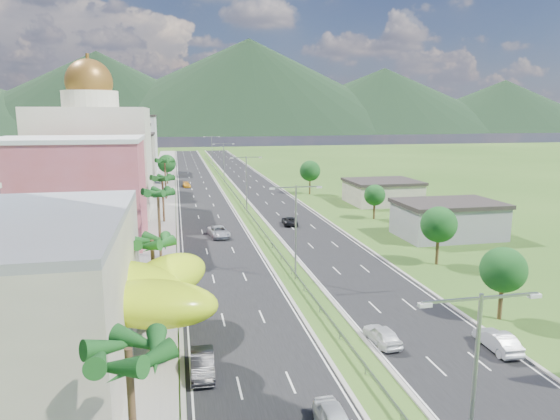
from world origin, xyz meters
TOP-DOWN VIEW (x-y plane):
  - ground at (0.00, 0.00)m, footprint 500.00×500.00m
  - road_left at (-7.50, 90.00)m, footprint 11.00×260.00m
  - road_right at (7.50, 90.00)m, footprint 11.00×260.00m
  - sidewalk_left at (-17.00, 90.00)m, footprint 7.00×260.00m
  - median_guardrail at (0.00, 71.99)m, footprint 0.10×216.06m
  - streetlight_median_a at (0.00, -25.00)m, footprint 6.04×0.25m
  - streetlight_median_b at (0.00, 10.00)m, footprint 6.04×0.25m
  - streetlight_median_c at (0.00, 50.00)m, footprint 6.04×0.25m
  - streetlight_median_d at (0.00, 95.00)m, footprint 6.04×0.25m
  - streetlight_median_e at (0.00, 140.00)m, footprint 6.04×0.25m
  - lime_canopy at (-20.00, -4.00)m, footprint 18.00×15.00m
  - pink_shophouse at (-28.00, 32.00)m, footprint 20.00×15.00m
  - domed_building at (-28.00, 55.00)m, footprint 20.00×20.00m
  - midrise_grey at (-27.00, 80.00)m, footprint 16.00×15.00m
  - midrise_beige at (-27.00, 102.00)m, footprint 16.00×15.00m
  - midrise_white at (-27.00, 125.00)m, footprint 16.00×15.00m
  - shed_near at (28.00, 25.00)m, footprint 15.00×10.00m
  - shed_far at (30.00, 55.00)m, footprint 14.00×12.00m
  - palm_tree_a at (-15.50, -22.00)m, footprint 3.60×3.60m
  - palm_tree_b at (-15.50, 2.00)m, footprint 3.60×3.60m
  - palm_tree_c at (-15.50, 22.00)m, footprint 3.60×3.60m
  - palm_tree_d at (-15.50, 45.00)m, footprint 3.60×3.60m
  - palm_tree_e at (-15.50, 70.00)m, footprint 3.60×3.60m
  - leafy_tree_lfar at (-15.50, 95.00)m, footprint 4.90×4.90m
  - leafy_tree_ra at (16.00, -5.00)m, footprint 4.20×4.20m
  - leafy_tree_rb at (19.00, 12.00)m, footprint 4.55×4.55m
  - leafy_tree_rc at (22.00, 40.00)m, footprint 3.85×3.85m
  - leafy_tree_rd at (18.00, 70.00)m, footprint 4.90×4.90m
  - mountain_ridge at (60.00, 450.00)m, footprint 860.00×140.00m
  - car_dark_left at (-11.74, -9.56)m, footprint 1.82×4.89m
  - car_silver_mid_left at (-6.95, 32.00)m, footprint 3.45×6.15m
  - car_yellow_far_left at (-10.54, 87.50)m, footprint 2.17×4.49m
  - car_white_near_right at (3.20, -7.56)m, footprint 2.16×4.59m
  - car_silver_right at (11.86, -10.57)m, footprint 1.82×4.84m
  - car_dark_far_right at (5.77, 38.26)m, footprint 2.72×5.20m
  - motorcycle at (-12.30, 0.24)m, footprint 0.68×1.98m

SIDE VIEW (x-z plane):
  - ground at x=0.00m, z-range 0.00..0.00m
  - mountain_ridge at x=60.00m, z-range -45.00..45.00m
  - road_left at x=-7.50m, z-range 0.00..0.04m
  - road_right at x=7.50m, z-range 0.00..0.04m
  - sidewalk_left at x=-17.00m, z-range 0.00..0.12m
  - median_guardrail at x=0.00m, z-range 0.24..1.00m
  - motorcycle at x=-12.30m, z-range 0.04..1.29m
  - car_yellow_far_left at x=-10.54m, z-range 0.04..1.30m
  - car_dark_far_right at x=5.77m, z-range 0.04..1.44m
  - car_white_near_right at x=3.20m, z-range 0.04..1.56m
  - car_silver_right at x=11.86m, z-range 0.04..1.62m
  - car_dark_left at x=-11.74m, z-range 0.04..1.64m
  - car_silver_mid_left at x=-6.95m, z-range 0.04..1.66m
  - shed_far at x=30.00m, z-range 0.00..4.40m
  - shed_near at x=28.00m, z-range 0.00..5.00m
  - leafy_tree_rc at x=22.00m, z-range 1.21..7.54m
  - leafy_tree_ra at x=16.00m, z-range 1.33..8.23m
  - lime_canopy at x=-20.00m, z-range 1.29..8.69m
  - leafy_tree_rb at x=19.00m, z-range 1.44..8.92m
  - leafy_tree_lfar at x=-15.50m, z-range 1.55..9.60m
  - leafy_tree_rd at x=18.00m, z-range 1.55..9.60m
  - midrise_beige at x=-27.00m, z-range 0.00..13.00m
  - streetlight_median_a at x=0.00m, z-range 1.25..12.25m
  - streetlight_median_b at x=0.00m, z-range 1.25..12.25m
  - streetlight_median_c at x=0.00m, z-range 1.25..12.25m
  - streetlight_median_d at x=0.00m, z-range 1.25..12.25m
  - streetlight_median_e at x=0.00m, z-range 1.25..12.25m
  - palm_tree_b at x=-15.50m, z-range 3.01..11.11m
  - pink_shophouse at x=-28.00m, z-range 0.00..15.00m
  - palm_tree_d at x=-15.50m, z-range 3.24..11.84m
  - midrise_grey at x=-27.00m, z-range 0.00..16.00m
  - palm_tree_a at x=-15.50m, z-range 3.47..12.57m
  - palm_tree_e at x=-15.50m, z-range 3.61..13.01m
  - palm_tree_c at x=-15.50m, z-range 3.70..13.30m
  - midrise_white at x=-27.00m, z-range 0.00..18.00m
  - domed_building at x=-28.00m, z-range -3.00..25.70m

